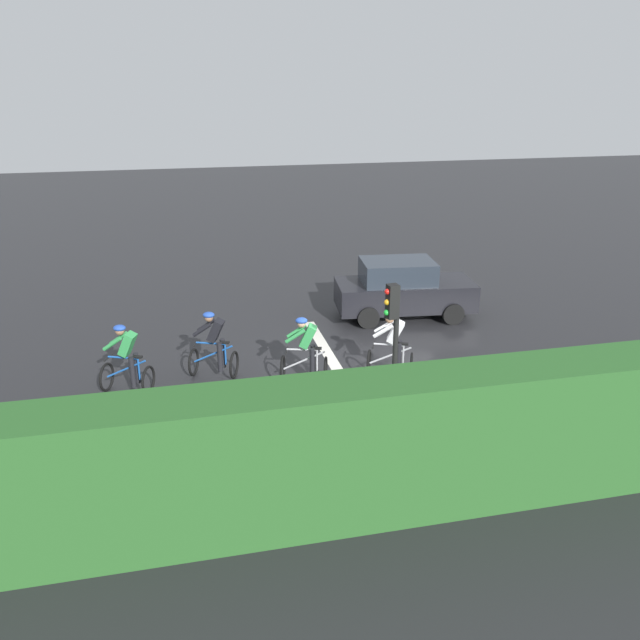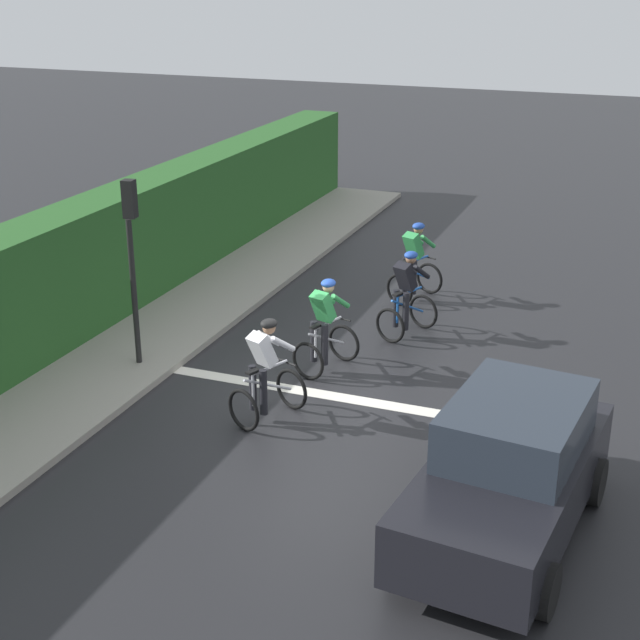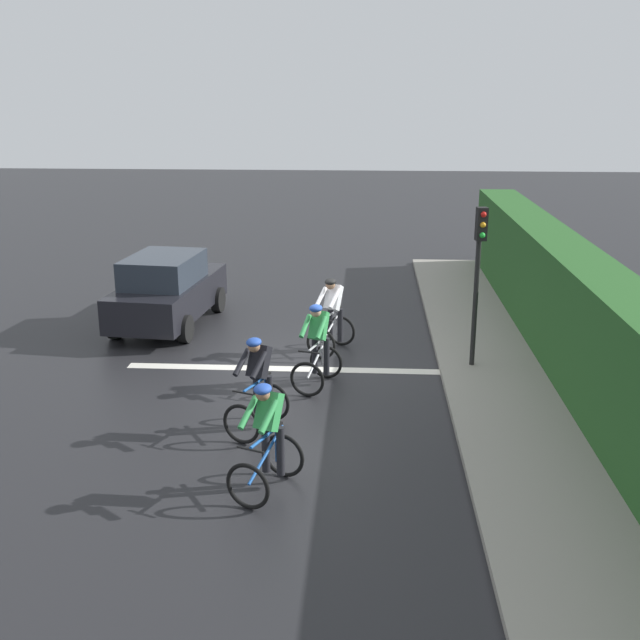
{
  "view_description": "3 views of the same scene",
  "coord_description": "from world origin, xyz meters",
  "px_view_note": "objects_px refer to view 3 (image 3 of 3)",
  "views": [
    {
      "loc": [
        -14.06,
        3.94,
        6.82
      ],
      "look_at": [
        0.3,
        0.66,
        1.28
      ],
      "focal_mm": 36.12,
      "sensor_mm": 36.0,
      "label": 1
    },
    {
      "loc": [
        4.77,
        -12.62,
        6.68
      ],
      "look_at": [
        -0.77,
        1.67,
        0.73
      ],
      "focal_mm": 51.93,
      "sensor_mm": 36.0,
      "label": 2
    },
    {
      "loc": [
        -1.38,
        15.02,
        5.5
      ],
      "look_at": [
        -0.48,
        0.27,
        1.06
      ],
      "focal_mm": 43.25,
      "sensor_mm": 36.0,
      "label": 3
    }
  ],
  "objects_px": {
    "cyclist_mid": "(318,347)",
    "cyclist_fourth": "(332,316)",
    "car_black": "(167,290)",
    "cyclist_lead": "(267,440)",
    "traffic_light_near_crossing": "(478,264)",
    "cyclist_second": "(258,386)"
  },
  "relations": [
    {
      "from": "cyclist_mid",
      "to": "cyclist_fourth",
      "type": "xyz_separation_m",
      "value": [
        -0.18,
        -2.08,
        0.0
      ]
    },
    {
      "from": "cyclist_mid",
      "to": "car_black",
      "type": "bearing_deg",
      "value": -44.52
    },
    {
      "from": "cyclist_lead",
      "to": "car_black",
      "type": "relative_size",
      "value": 0.39
    },
    {
      "from": "cyclist_mid",
      "to": "traffic_light_near_crossing",
      "type": "relative_size",
      "value": 0.5
    },
    {
      "from": "cyclist_fourth",
      "to": "car_black",
      "type": "relative_size",
      "value": 0.39
    },
    {
      "from": "car_black",
      "to": "traffic_light_near_crossing",
      "type": "xyz_separation_m",
      "value": [
        -6.94,
        2.76,
        1.35
      ]
    },
    {
      "from": "cyclist_mid",
      "to": "traffic_light_near_crossing",
      "type": "bearing_deg",
      "value": -161.52
    },
    {
      "from": "cyclist_lead",
      "to": "cyclist_mid",
      "type": "distance_m",
      "value": 4.09
    },
    {
      "from": "cyclist_second",
      "to": "traffic_light_near_crossing",
      "type": "xyz_separation_m",
      "value": [
        -3.94,
        -3.1,
        1.43
      ]
    },
    {
      "from": "cyclist_lead",
      "to": "cyclist_fourth",
      "type": "bearing_deg",
      "value": -95.83
    },
    {
      "from": "car_black",
      "to": "traffic_light_near_crossing",
      "type": "height_order",
      "value": "traffic_light_near_crossing"
    },
    {
      "from": "cyclist_second",
      "to": "cyclist_fourth",
      "type": "bearing_deg",
      "value": -104.08
    },
    {
      "from": "cyclist_second",
      "to": "cyclist_mid",
      "type": "distance_m",
      "value": 2.24
    },
    {
      "from": "cyclist_lead",
      "to": "cyclist_fourth",
      "type": "xyz_separation_m",
      "value": [
        -0.63,
        -6.14,
        0.0
      ]
    },
    {
      "from": "cyclist_lead",
      "to": "traffic_light_near_crossing",
      "type": "relative_size",
      "value": 0.5
    },
    {
      "from": "cyclist_second",
      "to": "cyclist_mid",
      "type": "xyz_separation_m",
      "value": [
        -0.86,
        -2.06,
        0.0
      ]
    },
    {
      "from": "cyclist_second",
      "to": "traffic_light_near_crossing",
      "type": "bearing_deg",
      "value": -141.87
    },
    {
      "from": "cyclist_lead",
      "to": "cyclist_second",
      "type": "height_order",
      "value": "same"
    },
    {
      "from": "cyclist_lead",
      "to": "cyclist_mid",
      "type": "xyz_separation_m",
      "value": [
        -0.45,
        -4.07,
        0.0
      ]
    },
    {
      "from": "cyclist_mid",
      "to": "cyclist_fourth",
      "type": "relative_size",
      "value": 1.0
    },
    {
      "from": "traffic_light_near_crossing",
      "to": "cyclist_second",
      "type": "bearing_deg",
      "value": 38.13
    },
    {
      "from": "cyclist_lead",
      "to": "cyclist_fourth",
      "type": "height_order",
      "value": "same"
    }
  ]
}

